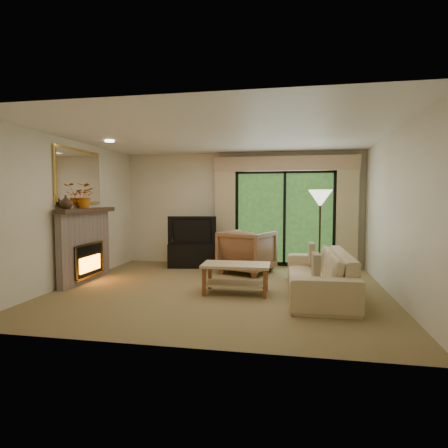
% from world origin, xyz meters
% --- Properties ---
extents(floor, '(5.50, 5.50, 0.00)m').
position_xyz_m(floor, '(0.00, 0.00, 0.00)').
color(floor, olive).
rests_on(floor, ground).
extents(ceiling, '(5.50, 5.50, 0.00)m').
position_xyz_m(ceiling, '(0.00, 0.00, 2.60)').
color(ceiling, white).
rests_on(ceiling, ground).
extents(wall_back, '(5.00, 0.00, 5.00)m').
position_xyz_m(wall_back, '(0.00, 2.50, 1.30)').
color(wall_back, beige).
rests_on(wall_back, ground).
extents(wall_front, '(5.00, 0.00, 5.00)m').
position_xyz_m(wall_front, '(0.00, -2.50, 1.30)').
color(wall_front, beige).
rests_on(wall_front, ground).
extents(wall_left, '(0.00, 5.00, 5.00)m').
position_xyz_m(wall_left, '(-2.75, 0.00, 1.30)').
color(wall_left, beige).
rests_on(wall_left, ground).
extents(wall_right, '(0.00, 5.00, 5.00)m').
position_xyz_m(wall_right, '(2.75, 0.00, 1.30)').
color(wall_right, beige).
rests_on(wall_right, ground).
extents(fireplace, '(0.24, 1.70, 1.37)m').
position_xyz_m(fireplace, '(-2.63, 0.20, 0.69)').
color(fireplace, slate).
rests_on(fireplace, floor).
extents(mirror, '(0.07, 1.45, 1.02)m').
position_xyz_m(mirror, '(-2.71, 0.20, 1.95)').
color(mirror, gold).
rests_on(mirror, wall_left).
extents(sliding_door, '(2.26, 0.10, 2.16)m').
position_xyz_m(sliding_door, '(1.00, 2.45, 1.10)').
color(sliding_door, black).
rests_on(sliding_door, floor).
extents(curtain_left, '(0.45, 0.18, 2.35)m').
position_xyz_m(curtain_left, '(-0.35, 2.34, 1.20)').
color(curtain_left, tan).
rests_on(curtain_left, floor).
extents(curtain_right, '(0.45, 0.18, 2.35)m').
position_xyz_m(curtain_right, '(2.35, 2.34, 1.20)').
color(curtain_right, tan).
rests_on(curtain_right, floor).
extents(cornice, '(3.20, 0.24, 0.32)m').
position_xyz_m(cornice, '(1.00, 2.36, 2.32)').
color(cornice, tan).
rests_on(cornice, wall_back).
extents(media_console, '(1.13, 0.64, 0.53)m').
position_xyz_m(media_console, '(-1.03, 1.95, 0.27)').
color(media_console, black).
rests_on(media_console, floor).
extents(tv, '(1.08, 0.31, 0.62)m').
position_xyz_m(tv, '(-1.03, 1.95, 0.84)').
color(tv, black).
rests_on(tv, media_console).
extents(armchair, '(1.25, 1.27, 0.89)m').
position_xyz_m(armchair, '(0.26, 1.52, 0.45)').
color(armchair, brown).
rests_on(armchair, floor).
extents(sofa, '(1.01, 2.44, 0.70)m').
position_xyz_m(sofa, '(1.61, -0.04, 0.35)').
color(sofa, tan).
rests_on(sofa, floor).
extents(pillow_near, '(0.11, 0.37, 0.37)m').
position_xyz_m(pillow_near, '(1.53, -0.74, 0.58)').
color(pillow_near, brown).
rests_on(pillow_near, sofa).
extents(pillow_far, '(0.11, 0.36, 0.36)m').
position_xyz_m(pillow_far, '(1.53, 0.65, 0.58)').
color(pillow_far, brown).
rests_on(pillow_far, sofa).
extents(coffee_table, '(1.11, 0.64, 0.49)m').
position_xyz_m(coffee_table, '(0.29, -0.20, 0.25)').
color(coffee_table, tan).
rests_on(coffee_table, floor).
extents(floor_lamp, '(0.54, 0.54, 1.72)m').
position_xyz_m(floor_lamp, '(1.71, 1.31, 0.86)').
color(floor_lamp, beige).
rests_on(floor_lamp, floor).
extents(vase, '(0.29, 0.29, 0.24)m').
position_xyz_m(vase, '(-2.61, -0.39, 1.49)').
color(vase, '#3B2718').
rests_on(vase, fireplace).
extents(branches, '(0.41, 0.36, 0.46)m').
position_xyz_m(branches, '(-2.61, 0.19, 1.60)').
color(branches, '#CA6312').
rests_on(branches, fireplace).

